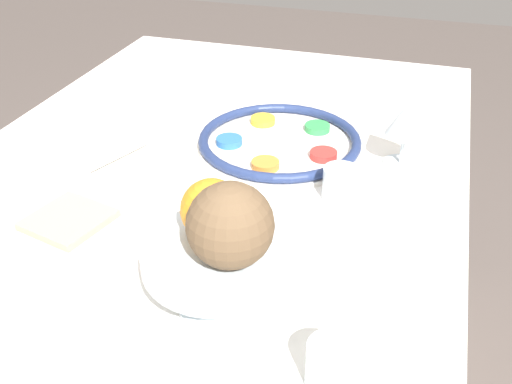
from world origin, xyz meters
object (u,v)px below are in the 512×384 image
seder_plate (280,142)px  cup_near (332,365)px  napkin_roll (115,147)px  cup_mid (340,183)px  bread_plate (69,223)px  orange_fruit (212,210)px  fruit_stand (220,260)px  wine_glass (407,121)px  coconut (230,225)px

seder_plate → cup_near: size_ratio=5.21×
napkin_roll → cup_near: cup_near is taller
napkin_roll → cup_mid: size_ratio=2.37×
bread_plate → napkin_roll: bearing=-169.8°
orange_fruit → bread_plate: orange_fruit is taller
fruit_stand → napkin_roll: (-0.35, -0.35, -0.06)m
fruit_stand → bread_plate: bearing=-108.6°
seder_plate → napkin_roll: bearing=-66.1°
seder_plate → wine_glass: 0.26m
seder_plate → fruit_stand: bearing=5.5°
orange_fruit → cup_mid: size_ratio=1.30×
wine_glass → orange_fruit: bearing=-25.0°
napkin_roll → cup_near: size_ratio=2.37×
orange_fruit → napkin_roll: (-0.32, -0.34, -0.12)m
wine_glass → cup_near: (0.58, -0.03, -0.06)m
seder_plate → fruit_stand: fruit_stand is taller
coconut → napkin_roll: bearing=-134.4°
bread_plate → coconut: bearing=69.1°
fruit_stand → orange_fruit: bearing=-141.5°
wine_glass → coconut: bearing=-19.0°
bread_plate → cup_mid: cup_mid is taller
napkin_roll → bread_plate: bearing=10.2°
wine_glass → cup_mid: bearing=-30.4°
seder_plate → cup_mid: bearing=45.2°
cup_near → fruit_stand: bearing=-117.2°
seder_plate → cup_near: bearing=21.1°
cup_near → coconut: bearing=-113.8°
cup_mid → wine_glass: bearing=149.6°
seder_plate → cup_near: (0.57, 0.22, 0.01)m
cup_near → orange_fruit: bearing=-120.1°
fruit_stand → napkin_roll: size_ratio=1.37×
seder_plate → coconut: coconut is taller
seder_plate → napkin_roll: (0.14, -0.31, 0.01)m
fruit_stand → cup_near: 0.20m
seder_plate → napkin_roll: 0.33m
wine_glass → seder_plate: bearing=-88.7°
wine_glass → bread_plate: size_ratio=0.74×
wine_glass → napkin_roll: wine_glass is taller
coconut → cup_near: bearing=66.2°
coconut → cup_mid: bearing=166.8°
bread_plate → fruit_stand: bearing=71.4°
orange_fruit → cup_near: bearing=59.9°
coconut → cup_mid: size_ratio=1.72×
fruit_stand → coconut: (0.02, 0.03, 0.08)m
fruit_stand → bread_plate: (-0.10, -0.31, -0.07)m
seder_plate → cup_near: cup_near is taller
fruit_stand → cup_near: fruit_stand is taller
wine_glass → cup_mid: (0.16, -0.09, -0.06)m
wine_glass → cup_near: bearing=-2.7°
orange_fruit → napkin_roll: size_ratio=0.55×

